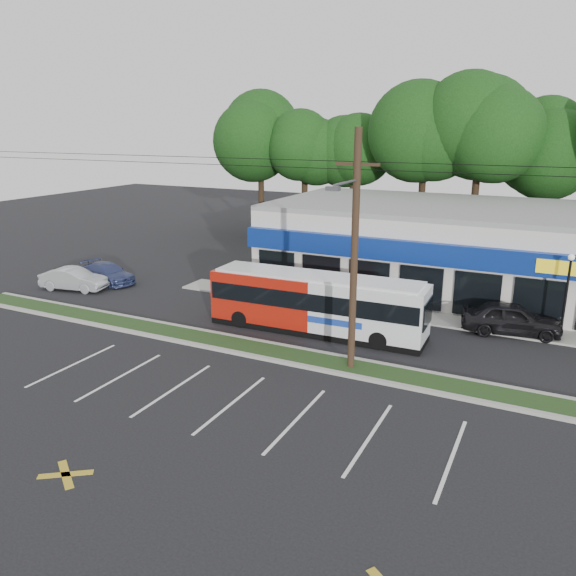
% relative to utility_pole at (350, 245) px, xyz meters
% --- Properties ---
extents(ground, '(120.00, 120.00, 0.00)m').
position_rel_utility_pole_xyz_m(ground, '(-2.83, -0.93, -5.41)').
color(ground, black).
rests_on(ground, ground).
extents(grass_strip, '(40.00, 1.60, 0.12)m').
position_rel_utility_pole_xyz_m(grass_strip, '(-2.83, 0.07, -5.35)').
color(grass_strip, '#1E3315').
rests_on(grass_strip, ground).
extents(curb_south, '(40.00, 0.25, 0.14)m').
position_rel_utility_pole_xyz_m(curb_south, '(-2.83, -0.78, -5.34)').
color(curb_south, '#9E9E93').
rests_on(curb_south, ground).
extents(curb_north, '(40.00, 0.25, 0.14)m').
position_rel_utility_pole_xyz_m(curb_north, '(-2.83, 0.92, -5.34)').
color(curb_north, '#9E9E93').
rests_on(curb_north, ground).
extents(sidewalk, '(32.00, 2.20, 0.10)m').
position_rel_utility_pole_xyz_m(sidewalk, '(2.17, 8.07, -5.36)').
color(sidewalk, '#9E9E93').
rests_on(sidewalk, ground).
extents(strip_mall, '(25.00, 12.55, 5.30)m').
position_rel_utility_pole_xyz_m(strip_mall, '(2.67, 14.99, -2.76)').
color(strip_mall, silver).
rests_on(strip_mall, ground).
extents(utility_pole, '(50.00, 2.77, 10.00)m').
position_rel_utility_pole_xyz_m(utility_pole, '(0.00, 0.00, 0.00)').
color(utility_pole, black).
rests_on(utility_pole, ground).
extents(lamp_post, '(0.30, 0.30, 4.25)m').
position_rel_utility_pole_xyz_m(lamp_post, '(8.17, 7.87, -2.74)').
color(lamp_post, black).
rests_on(lamp_post, ground).
extents(tree_line, '(46.76, 6.76, 11.83)m').
position_rel_utility_pole_xyz_m(tree_line, '(1.17, 25.07, 3.00)').
color(tree_line, black).
rests_on(tree_line, ground).
extents(metrobus, '(11.08, 2.67, 2.96)m').
position_rel_utility_pole_xyz_m(metrobus, '(-2.96, 3.57, -3.85)').
color(metrobus, '#A3180C').
rests_on(metrobus, ground).
extents(car_dark, '(5.02, 2.72, 1.62)m').
position_rel_utility_pole_xyz_m(car_dark, '(5.90, 7.57, -4.60)').
color(car_dark, black).
rests_on(car_dark, ground).
extents(car_silver, '(4.46, 2.29, 1.40)m').
position_rel_utility_pole_xyz_m(car_silver, '(-19.77, 3.70, -4.71)').
color(car_silver, '#A5A7AD').
rests_on(car_silver, ground).
extents(car_blue, '(4.71, 2.79, 1.28)m').
position_rel_utility_pole_xyz_m(car_blue, '(-19.10, 6.00, -4.77)').
color(car_blue, navy).
rests_on(car_blue, ground).
extents(pedestrian_a, '(0.70, 0.69, 1.63)m').
position_rel_utility_pole_xyz_m(pedestrian_a, '(0.31, 7.57, -4.60)').
color(pedestrian_a, silver).
rests_on(pedestrian_a, ground).
extents(pedestrian_b, '(0.85, 0.68, 1.71)m').
position_rel_utility_pole_xyz_m(pedestrian_b, '(-0.48, 6.79, -4.56)').
color(pedestrian_b, silver).
rests_on(pedestrian_b, ground).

